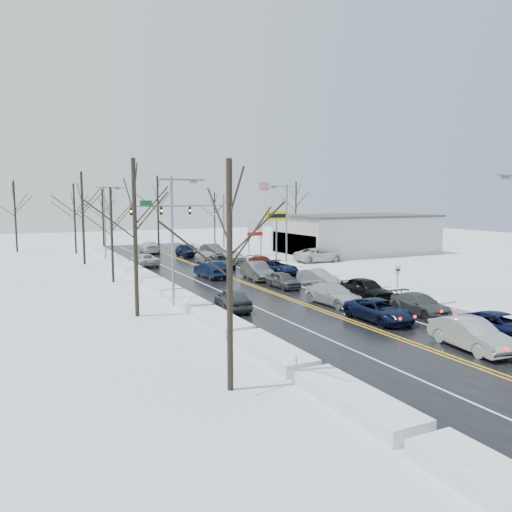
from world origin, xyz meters
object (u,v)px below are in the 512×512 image
tires_plus_sign (277,219)px  flagpole (260,209)px  dealership_building (356,234)px  oncoming_car_0 (211,278)px  traffic_signal_mast (190,213)px

tires_plus_sign → flagpole: 14.79m
tires_plus_sign → dealership_building: 13.82m
flagpole → oncoming_car_0: flagpole is taller
flagpole → oncoming_car_0: size_ratio=2.10×
traffic_signal_mast → tires_plus_sign: (7.05, -12.00, -0.49)m
traffic_signal_mast → tires_plus_sign: size_ratio=2.21×
tires_plus_sign → dealership_building: (13.48, 2.01, -2.34)m
flagpole → dealership_building: flagpole is taller
dealership_building → oncoming_car_0: 28.22m
traffic_signal_mast → dealership_building: 23.01m
tires_plus_sign → flagpole: bearing=71.6°
tires_plus_sign → dealership_building: tires_plus_sign is taller
oncoming_car_0 → traffic_signal_mast: bearing=-107.2°
traffic_signal_mast → flagpole: 11.90m
traffic_signal_mast → flagpole: flagpole is taller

